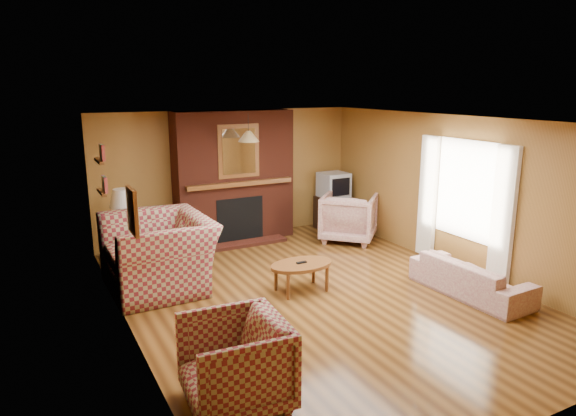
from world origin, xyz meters
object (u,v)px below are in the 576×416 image
side_table (126,248)px  tv_stand (333,212)px  table_lamp (123,208)px  coffee_table (302,266)px  plaid_loveseat (159,253)px  plaid_armchair (235,363)px  floral_sofa (471,277)px  crt_tv (334,185)px  floral_armchair (349,217)px  fireplace (234,178)px

side_table → tv_stand: (4.15, 0.35, 0.03)m
side_table → table_lamp: bearing=0.0°
coffee_table → plaid_loveseat: bearing=148.2°
plaid_armchair → floral_sofa: (3.85, 0.84, -0.16)m
table_lamp → crt_tv: 4.16m
floral_armchair → table_lamp: bearing=38.2°
coffee_table → crt_tv: size_ratio=1.72×
plaid_loveseat → tv_stand: size_ratio=2.41×
floral_armchair → tv_stand: size_ratio=1.48×
coffee_table → table_lamp: bearing=131.9°
plaid_loveseat → tv_stand: 4.18m
plaid_armchair → crt_tv: 6.11m
table_lamp → floral_armchair: bearing=-7.1°
tv_stand → fireplace: bearing=172.2°
plaid_armchair → floral_sofa: plaid_armchair is taller
plaid_loveseat → floral_sofa: size_ratio=0.92×
fireplace → table_lamp: fireplace is taller
plaid_loveseat → side_table: size_ratio=2.69×
coffee_table → fireplace: bearing=87.5°
plaid_armchair → coffee_table: 2.74m
table_lamp → crt_tv: bearing=4.7°
plaid_loveseat → crt_tv: (3.90, 1.48, 0.39)m
plaid_loveseat → plaid_armchair: size_ratio=1.74×
table_lamp → tv_stand: bearing=4.8°
fireplace → table_lamp: 2.18m
floral_armchair → table_lamp: (-3.96, 0.49, 0.52)m
fireplace → side_table: size_ratio=4.08×
plaid_armchair → crt_tv: bearing=143.2°
floral_sofa → crt_tv: crt_tv is taller
coffee_table → table_lamp: table_lamp is taller
plaid_armchair → crt_tv: (4.00, 4.59, 0.49)m
floral_sofa → coffee_table: bearing=57.0°
side_table → plaid_loveseat: bearing=-77.6°
plaid_loveseat → plaid_armchair: bearing=-2.9°
table_lamp → crt_tv: (4.15, 0.34, -0.07)m
plaid_armchair → side_table: plaid_armchair is taller
floral_sofa → side_table: 5.25m
floral_armchair → coffee_table: bearing=86.3°
plaid_loveseat → side_table: plaid_loveseat is taller
plaid_loveseat → tv_stand: (3.90, 1.48, -0.19)m
fireplace → floral_sofa: fireplace is taller
coffee_table → crt_tv: 3.39m
floral_sofa → crt_tv: size_ratio=3.19×
floral_armchair → tv_stand: 0.87m
floral_armchair → crt_tv: size_ratio=1.81×
floral_armchair → coffee_table: 2.62m
fireplace → side_table: bearing=-165.7°
plaid_armchair → crt_tv: size_ratio=1.70×
plaid_armchair → crt_tv: crt_tv is taller
floral_sofa → side_table: side_table is taller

